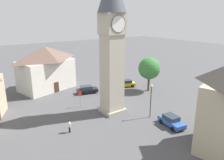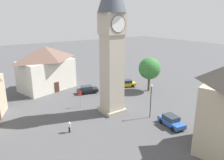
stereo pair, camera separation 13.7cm
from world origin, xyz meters
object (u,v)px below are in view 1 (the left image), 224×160
at_px(car_red_corner, 171,121).
at_px(pedestrian, 69,125).
at_px(car_blue_kerb, 87,90).
at_px(lamp_post, 151,96).
at_px(clock_tower, 112,30).
at_px(tree, 149,68).
at_px(car_silver_kerb, 126,83).
at_px(building_terrace_right, 46,68).
at_px(road_sign, 80,97).

relative_size(car_red_corner, pedestrian, 2.56).
height_order(car_blue_kerb, pedestrian, pedestrian).
relative_size(pedestrian, lamp_post, 0.32).
bearing_deg(car_red_corner, pedestrian, 152.42).
bearing_deg(car_blue_kerb, clock_tower, -95.13).
bearing_deg(pedestrian, tree, 17.09).
relative_size(car_silver_kerb, pedestrian, 2.64).
bearing_deg(car_silver_kerb, clock_tower, -138.28).
bearing_deg(building_terrace_right, lamp_post, -69.69).
height_order(pedestrian, tree, tree).
relative_size(clock_tower, lamp_post, 4.21).
relative_size(car_silver_kerb, building_terrace_right, 0.36).
distance_m(car_red_corner, building_terrace_right, 27.61).
bearing_deg(lamp_post, car_red_corner, -81.28).
height_order(car_blue_kerb, car_red_corner, same).
distance_m(lamp_post, road_sign, 11.89).
xyz_separation_m(building_terrace_right, road_sign, (1.32, -12.71, -2.73)).
xyz_separation_m(clock_tower, tree, (12.07, 4.12, -8.17)).
distance_m(car_silver_kerb, pedestrian, 21.31).
xyz_separation_m(car_red_corner, road_sign, (-7.48, 13.18, 1.14)).
xyz_separation_m(tree, road_sign, (-15.45, 0.37, -2.82)).
distance_m(car_silver_kerb, tree, 6.51).
relative_size(car_blue_kerb, car_silver_kerb, 0.99).
bearing_deg(road_sign, pedestrian, -126.91).
relative_size(car_blue_kerb, building_terrace_right, 0.36).
distance_m(car_blue_kerb, car_silver_kerb, 9.06).
height_order(car_red_corner, tree, tree).
height_order(car_red_corner, lamp_post, lamp_post).
bearing_deg(tree, car_silver_kerb, 114.97).
relative_size(car_blue_kerb, pedestrian, 2.61).
xyz_separation_m(car_blue_kerb, tree, (11.17, -5.86, 3.95)).
distance_m(car_blue_kerb, lamp_post, 15.51).
bearing_deg(building_terrace_right, car_blue_kerb, -52.21).
height_order(pedestrian, road_sign, road_sign).
xyz_separation_m(clock_tower, car_red_corner, (4.10, -8.68, -12.13)).
distance_m(building_terrace_right, road_sign, 13.06).
relative_size(car_blue_kerb, tree, 0.64).
height_order(clock_tower, car_red_corner, clock_tower).
xyz_separation_m(pedestrian, road_sign, (5.00, 6.66, 0.89)).
relative_size(pedestrian, tree, 0.24).
relative_size(car_blue_kerb, car_red_corner, 1.02).
xyz_separation_m(car_red_corner, building_terrace_right, (-8.79, 25.88, 3.87)).
relative_size(tree, lamp_post, 1.33).
height_order(car_silver_kerb, tree, tree).
xyz_separation_m(car_blue_kerb, car_red_corner, (3.20, -18.67, 0.00)).
xyz_separation_m(car_blue_kerb, car_silver_kerb, (8.99, -1.18, 0.00)).
distance_m(car_blue_kerb, tree, 13.22).
bearing_deg(lamp_post, building_terrace_right, 110.31).
xyz_separation_m(car_silver_kerb, road_sign, (-13.27, -4.31, 1.14)).
xyz_separation_m(clock_tower, pedestrian, (-8.38, -2.16, -11.88)).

